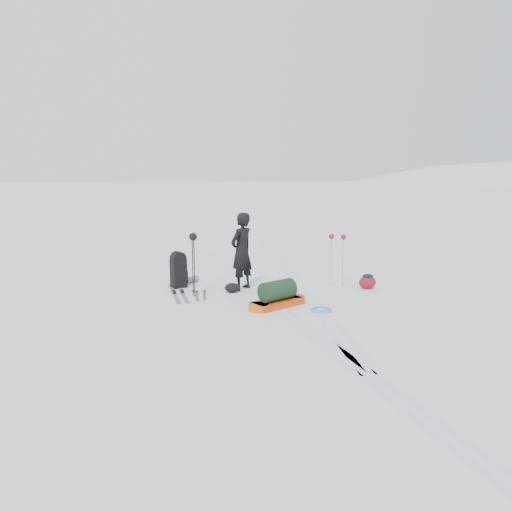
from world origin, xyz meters
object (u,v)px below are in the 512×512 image
at_px(pulk_sled, 277,296).
at_px(expedition_rucksack, 180,270).
at_px(ski_poles_black, 193,244).
at_px(skier, 242,251).

bearing_deg(pulk_sled, expedition_rucksack, 102.92).
relative_size(pulk_sled, ski_poles_black, 1.03).
xyz_separation_m(skier, pulk_sled, (0.43, -1.76, -0.75)).
xyz_separation_m(expedition_rucksack, ski_poles_black, (0.23, -1.04, 0.82)).
distance_m(pulk_sled, expedition_rucksack, 3.08).
distance_m(pulk_sled, ski_poles_black, 2.40).
bearing_deg(expedition_rucksack, pulk_sled, -73.13).
distance_m(skier, ski_poles_black, 1.36).
bearing_deg(ski_poles_black, skier, 36.78).
relative_size(skier, pulk_sled, 1.23).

